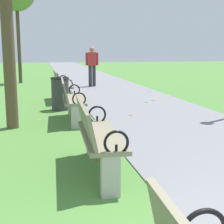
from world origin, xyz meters
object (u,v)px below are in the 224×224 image
object	(u,v)px
park_bench_3	(71,99)
pedestrian_walking	(92,64)
trash_bin	(60,94)
park_bench_2	(96,135)
park_bench_4	(62,85)

from	to	relation	value
park_bench_3	pedestrian_walking	bearing A→B (deg)	77.12
trash_bin	park_bench_2	bearing A→B (deg)	-88.15
park_bench_2	park_bench_3	distance (m)	3.14
park_bench_2	pedestrian_walking	size ratio (longest dim) A/B	1.00
park_bench_2	pedestrian_walking	distance (m)	9.89
trash_bin	park_bench_4	bearing A→B (deg)	84.44
park_bench_2	park_bench_3	xyz separation A→B (m)	(0.00, 3.14, 0.00)
park_bench_4	pedestrian_walking	bearing A→B (deg)	67.65
park_bench_3	trash_bin	xyz separation A→B (m)	(-0.15, 1.43, -0.06)
pedestrian_walking	park_bench_4	bearing A→B (deg)	-112.35
pedestrian_walking	park_bench_3	bearing A→B (deg)	-102.88
park_bench_4	trash_bin	distance (m)	1.52
park_bench_2	pedestrian_walking	bearing A→B (deg)	81.19
trash_bin	pedestrian_walking	bearing A→B (deg)	72.27
park_bench_2	trash_bin	size ratio (longest dim) A/B	1.93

